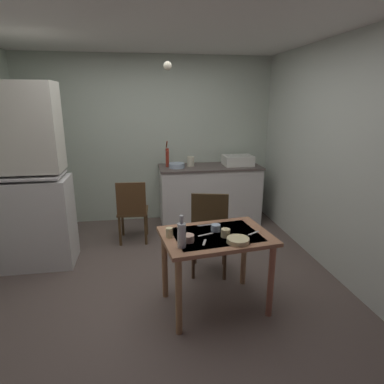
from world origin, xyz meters
TOP-DOWN VIEW (x-y plane):
  - ground_plane at (0.00, 0.00)m, footprint 4.87×4.87m
  - wall_back at (0.00, 1.98)m, footprint 3.91×0.10m
  - wall_right at (1.95, 0.00)m, footprint 0.10×3.97m
  - ceiling_slab at (0.00, 0.00)m, footprint 3.91×3.97m
  - hutch_cabinet at (-1.44, 0.59)m, footprint 0.90×0.51m
  - counter_cabinet at (0.88, 1.61)m, footprint 1.55×0.64m
  - sink_basin at (1.32, 1.61)m, footprint 0.44×0.34m
  - hand_pump at (0.24, 1.66)m, footprint 0.05×0.27m
  - mixing_bowl_counter at (0.37, 1.56)m, footprint 0.23×0.23m
  - stoneware_crock at (0.59, 1.65)m, footprint 0.11×0.11m
  - dining_table at (0.47, -0.55)m, footprint 1.04×0.79m
  - chair_far_side at (0.54, 0.01)m, footprint 0.48×0.48m
  - chair_by_counter at (-0.30, 1.03)m, footprint 0.42×0.42m
  - serving_bowl_wide at (0.62, -0.75)m, footprint 0.19×0.19m
  - soup_bowl_small at (0.20, -0.66)m, footprint 0.11×0.11m
  - mug_tall at (0.54, -0.62)m, footprint 0.08×0.08m
  - teacup_cream at (0.49, -0.47)m, footprint 0.09×0.09m
  - teacup_mint at (0.05, -0.55)m, footprint 0.06×0.06m
  - glass_bottle at (0.14, -0.76)m, footprint 0.07×0.07m
  - table_knife at (0.43, -0.33)m, footprint 0.17×0.04m
  - teaspoon_near_bowl at (0.38, -0.55)m, footprint 0.15×0.07m
  - teaspoon_by_cup at (0.81, -0.59)m, footprint 0.13×0.09m
  - serving_spoon at (0.34, -0.71)m, footprint 0.06×0.12m
  - pendant_bulb at (0.13, 0.09)m, footprint 0.08×0.08m

SIDE VIEW (x-z plane):
  - ground_plane at x=0.00m, z-range 0.00..0.00m
  - counter_cabinet at x=0.88m, z-range 0.00..0.91m
  - chair_by_counter at x=-0.30m, z-range 0.03..0.90m
  - chair_far_side at x=0.54m, z-range 0.02..0.99m
  - dining_table at x=0.47m, z-range 0.25..0.98m
  - table_knife at x=0.43m, z-range 0.73..0.74m
  - teaspoon_near_bowl at x=0.38m, z-range 0.73..0.74m
  - teaspoon_by_cup at x=0.81m, z-range 0.73..0.74m
  - serving_spoon at x=0.34m, z-range 0.73..0.74m
  - serving_bowl_wide at x=0.62m, z-range 0.73..0.77m
  - soup_bowl_small at x=0.20m, z-range 0.73..0.79m
  - teacup_cream at x=0.49m, z-range 0.73..0.79m
  - mug_tall at x=0.54m, z-range 0.73..0.80m
  - teacup_mint at x=0.05m, z-range 0.73..0.82m
  - glass_bottle at x=0.14m, z-range 0.71..0.98m
  - mixing_bowl_counter at x=0.37m, z-range 0.91..0.98m
  - hutch_cabinet at x=-1.44m, z-range -0.07..2.01m
  - stoneware_crock at x=0.59m, z-range 0.91..1.06m
  - sink_basin at x=1.32m, z-range 0.91..1.06m
  - hand_pump at x=0.24m, z-range 0.88..1.27m
  - wall_back at x=0.00m, z-range 0.00..2.54m
  - wall_right at x=1.95m, z-range 0.00..2.54m
  - pendant_bulb at x=0.13m, z-range 2.16..2.24m
  - ceiling_slab at x=0.00m, z-range 2.54..2.64m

